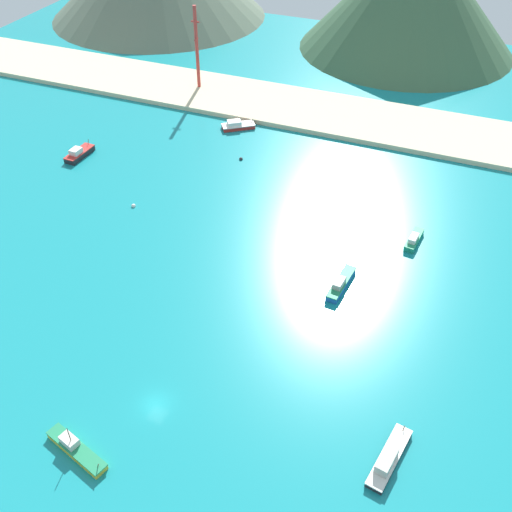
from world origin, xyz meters
TOP-DOWN VIEW (x-y plane):
  - ground at (0.00, 30.00)m, footprint 260.00×280.00m
  - fishing_boat_0 at (27.42, 52.14)m, footprint 2.66×7.63m
  - fishing_boat_1 at (33.21, 3.49)m, footprint 4.29×10.97m
  - fishing_boat_2 at (-23.02, 82.59)m, footprint 8.59×7.54m
  - fishing_boat_4 at (17.83, 34.52)m, footprint 3.04×9.89m
  - fishing_boat_5 at (-51.78, 55.32)m, footprint 3.20×8.47m
  - fishing_boat_6 at (-6.04, -10.79)m, footprint 10.59×4.98m
  - buoy_1 at (-15.98, 68.50)m, footprint 0.84×0.84m
  - buoy_2 at (-29.24, 42.33)m, footprint 0.90×0.90m
  - beach_strip at (0.00, 98.16)m, footprint 247.00×23.51m
  - radio_tower at (-42.15, 99.49)m, footprint 2.33×1.86m

SIDE VIEW (x-z plane):
  - ground at x=0.00m, z-range -0.50..0.00m
  - buoy_1 at x=-15.98m, z-range -0.27..0.57m
  - buoy_2 at x=-29.24m, z-range -0.29..0.61m
  - beach_strip at x=0.00m, z-range 0.00..1.20m
  - fishing_boat_6 at x=-6.04m, z-range -1.73..3.17m
  - fishing_boat_2 at x=-23.02m, z-range -0.27..1.85m
  - fishing_boat_0 at x=27.42m, z-range -0.27..1.87m
  - fishing_boat_4 at x=17.83m, z-range -0.33..1.99m
  - fishing_boat_1 at x=33.21m, z-range -0.35..2.07m
  - fishing_boat_5 at x=-51.78m, z-range -0.46..2.28m
  - radio_tower at x=-42.15m, z-range 0.23..23.52m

